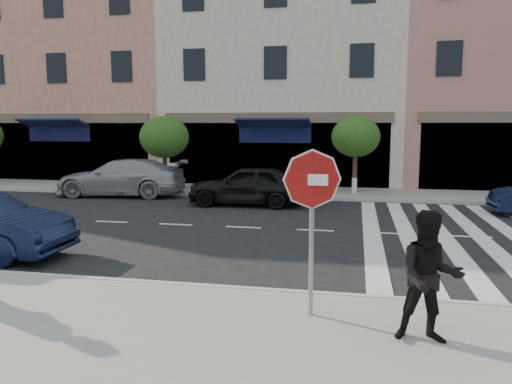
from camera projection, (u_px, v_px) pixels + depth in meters
The scene contains 11 objects.
ground at pixel (200, 267), 10.05m from camera, with size 120.00×120.00×0.00m, color black.
sidewalk_near at pixel (110, 343), 6.40m from camera, with size 60.00×4.50×0.15m, color gray.
sidewalk_far at pixel (281, 192), 20.73m from camera, with size 60.00×3.00×0.15m, color gray.
building_west_mid at pixel (102, 49), 27.78m from camera, with size 10.00×9.00×14.00m, color tan.
building_centre at pixel (289, 73), 25.92m from camera, with size 11.00×9.00×11.00m, color beige.
street_tree_wb at pixel (164, 137), 21.21m from camera, with size 2.10×2.10×3.06m.
street_tree_c at pixel (356, 137), 19.64m from camera, with size 1.90×1.90×3.04m.
stop_sign at pixel (312, 195), 6.92m from camera, with size 0.84×0.11×2.37m.
walker at pixel (430, 277), 6.16m from camera, with size 0.81×0.63×1.67m, color black.
car_far_left at pixel (121, 177), 20.01m from camera, with size 2.08×5.11×1.48m, color #9A9A9F.
car_far_mid at pixel (248, 185), 17.67m from camera, with size 1.69×4.21×1.44m, color black.
Camera 1 is at (3.04, -9.34, 2.86)m, focal length 35.00 mm.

